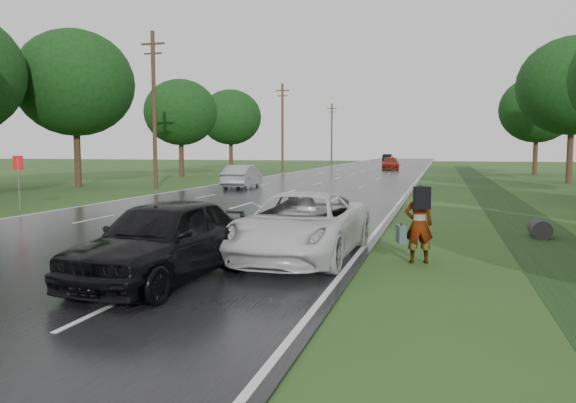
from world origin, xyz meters
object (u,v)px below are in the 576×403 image
(pedestrian, at_px, (418,223))
(white_pickup, at_px, (301,225))
(silver_sedan, at_px, (242,176))
(dark_sedan, at_px, (163,240))
(road_sign, at_px, (18,171))

(pedestrian, relative_size, white_pickup, 0.32)
(pedestrian, distance_m, silver_sedan, 24.43)
(pedestrian, bearing_deg, silver_sedan, -74.96)
(pedestrian, height_order, dark_sedan, pedestrian)
(road_sign, height_order, white_pickup, road_sign)
(road_sign, distance_m, pedestrian, 18.02)
(white_pickup, bearing_deg, road_sign, 155.31)
(dark_sedan, bearing_deg, silver_sedan, 112.05)
(white_pickup, bearing_deg, silver_sedan, 115.23)
(white_pickup, height_order, dark_sedan, dark_sedan)
(dark_sedan, bearing_deg, pedestrian, 40.07)
(road_sign, bearing_deg, silver_sedan, 72.05)
(white_pickup, xyz_separation_m, silver_sedan, (-9.29, 21.52, -0.02))
(silver_sedan, bearing_deg, pedestrian, 115.77)
(road_sign, relative_size, white_pickup, 0.42)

